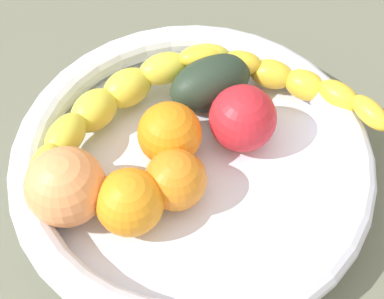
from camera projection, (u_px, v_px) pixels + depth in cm
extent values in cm
cube|color=#646754|center=(192.00, 184.00, 56.26)|extent=(120.00, 120.00, 3.00)
cylinder|color=white|center=(192.00, 172.00, 54.21)|extent=(32.83, 32.83, 1.94)
torus|color=white|center=(192.00, 157.00, 52.05)|extent=(35.13, 35.13, 3.29)
ellipsoid|color=yellow|center=(204.00, 57.00, 56.49)|extent=(5.11, 6.04, 2.73)
ellipsoid|color=yellow|center=(164.00, 69.00, 56.50)|extent=(6.19, 6.15, 3.31)
ellipsoid|color=yellow|center=(127.00, 88.00, 55.92)|extent=(6.63, 6.06, 3.90)
ellipsoid|color=yellow|center=(94.00, 110.00, 54.26)|extent=(6.22, 5.14, 3.90)
ellipsoid|color=yellow|center=(66.00, 136.00, 51.63)|extent=(5.43, 3.34, 3.31)
ellipsoid|color=yellow|center=(44.00, 169.00, 48.73)|extent=(5.94, 4.05, 2.73)
ellipsoid|color=yellow|center=(370.00, 113.00, 51.89)|extent=(4.41, 5.14, 2.18)
ellipsoid|color=yellow|center=(339.00, 96.00, 54.36)|extent=(4.10, 5.33, 2.65)
ellipsoid|color=yellow|center=(305.00, 85.00, 56.48)|extent=(3.64, 5.04, 3.12)
ellipsoid|color=yellow|center=(271.00, 74.00, 57.36)|extent=(3.66, 5.05, 3.12)
ellipsoid|color=yellow|center=(237.00, 63.00, 56.93)|extent=(4.12, 5.34, 2.65)
ellipsoid|color=yellow|center=(202.00, 57.00, 56.01)|extent=(4.42, 5.13, 2.18)
sphere|color=orange|center=(130.00, 202.00, 47.63)|extent=(6.21, 6.21, 6.21)
sphere|color=orange|center=(174.00, 179.00, 49.21)|extent=(5.80, 5.80, 5.80)
sphere|color=orange|center=(170.00, 134.00, 51.79)|extent=(6.27, 6.27, 6.27)
ellipsoid|color=#253628|center=(211.00, 83.00, 55.95)|extent=(10.52, 9.82, 5.58)
sphere|color=#F99C5C|center=(66.00, 187.00, 47.88)|extent=(7.32, 7.32, 7.32)
sphere|color=red|center=(243.00, 118.00, 52.57)|extent=(6.69, 6.69, 6.69)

